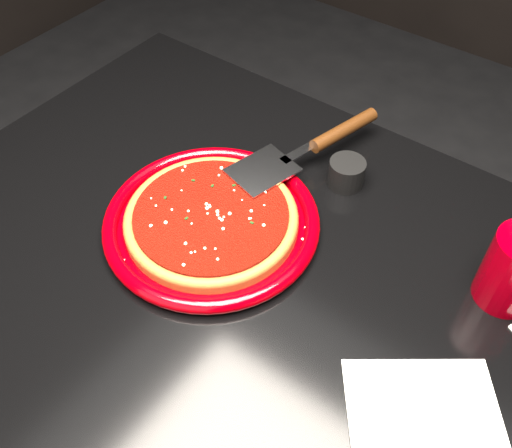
% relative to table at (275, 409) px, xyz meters
% --- Properties ---
extents(table, '(1.20, 0.80, 0.75)m').
position_rel_table_xyz_m(table, '(0.00, 0.00, 0.00)').
color(table, black).
rests_on(table, floor).
extents(plate, '(0.34, 0.34, 0.02)m').
position_rel_table_xyz_m(plate, '(-0.15, 0.04, 0.39)').
color(plate, '#750004').
rests_on(plate, table).
extents(pizza_crust, '(0.27, 0.27, 0.01)m').
position_rel_table_xyz_m(pizza_crust, '(-0.15, 0.04, 0.39)').
color(pizza_crust, brown).
rests_on(pizza_crust, plate).
extents(pizza_crust_rim, '(0.27, 0.27, 0.02)m').
position_rel_table_xyz_m(pizza_crust_rim, '(-0.15, 0.04, 0.40)').
color(pizza_crust_rim, brown).
rests_on(pizza_crust_rim, plate).
extents(pizza_sauce, '(0.24, 0.24, 0.01)m').
position_rel_table_xyz_m(pizza_sauce, '(-0.15, 0.04, 0.40)').
color(pizza_sauce, '#6E0D06').
rests_on(pizza_sauce, plate).
extents(parmesan_dusting, '(0.22, 0.22, 0.01)m').
position_rel_table_xyz_m(parmesan_dusting, '(-0.15, 0.04, 0.41)').
color(parmesan_dusting, beige).
rests_on(parmesan_dusting, plate).
extents(basil_flecks, '(0.20, 0.20, 0.00)m').
position_rel_table_xyz_m(basil_flecks, '(-0.15, 0.04, 0.41)').
color(basil_flecks, black).
rests_on(basil_flecks, plate).
extents(pizza_server, '(0.18, 0.35, 0.03)m').
position_rel_table_xyz_m(pizza_server, '(-0.11, 0.23, 0.42)').
color(pizza_server, silver).
rests_on(pizza_server, plate).
extents(napkin_a, '(0.25, 0.25, 0.00)m').
position_rel_table_xyz_m(napkin_a, '(0.24, -0.06, 0.38)').
color(napkin_a, silver).
rests_on(napkin_a, table).
extents(ramekin, '(0.08, 0.08, 0.04)m').
position_rel_table_xyz_m(ramekin, '(-0.04, 0.24, 0.40)').
color(ramekin, black).
rests_on(ramekin, table).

